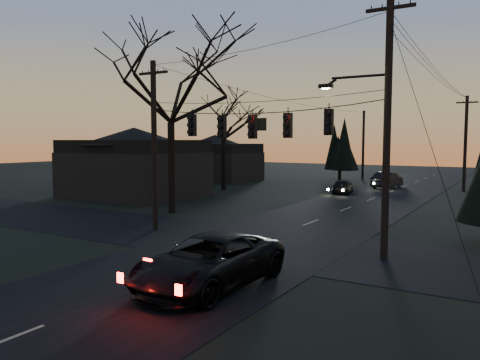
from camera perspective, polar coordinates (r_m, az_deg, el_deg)
The scene contains 16 objects.
ground_plane at distance 13.46m, azimuth -19.61°, elevation -15.20°, with size 160.00×160.00×0.00m, color black.
main_road at distance 29.97m, azimuth 11.56°, elevation -3.98°, with size 8.00×120.00×0.02m, color black.
cross_road at distance 20.97m, azimuth 2.25°, elevation -7.68°, with size 60.00×7.00×0.02m, color black.
utility_pole_right at distance 19.01m, azimuth 17.12°, elevation -9.24°, with size 5.00×0.30×10.00m, color black, non-canonical shape.
utility_pole_left at distance 24.38m, azimuth -10.26°, elevation -6.00°, with size 1.80×0.30×8.50m, color black, non-canonical shape.
utility_pole_far_r at distance 46.36m, azimuth 25.58°, elevation -1.28°, with size 1.80×0.30×8.50m, color black, non-canonical shape.
utility_pole_far_l at distance 56.40m, azimuth 14.70°, elevation 0.04°, with size 0.30×0.30×8.00m, color black, non-canonical shape.
span_signal_assembly at distance 20.60m, azimuth 1.71°, elevation 6.71°, with size 11.50×0.44×1.61m.
bare_tree_left at distance 29.74m, azimuth -8.47°, elevation 11.34°, with size 10.58×10.58×11.36m.
bare_tree_dist at distance 42.89m, azimuth -2.02°, elevation 7.47°, with size 6.61×6.61×9.34m.
evergreen_dist at distance 54.83m, azimuth 12.10°, elevation 3.82°, with size 3.53×3.53×6.20m.
house_left_near at distance 38.81m, azimuth -12.74°, elevation 2.13°, with size 10.00×8.00×5.60m.
house_left_far at distance 53.16m, azimuth -3.07°, elevation 2.72°, with size 9.00×7.00×5.20m.
suv_near at distance 14.76m, azimuth -3.75°, elevation -9.92°, with size 2.63×5.70×1.58m, color black.
sedan_oncoming_a at distance 41.00m, azimuth 12.41°, elevation -0.77°, with size 1.49×3.70×1.26m, color black.
sedan_oncoming_b at distance 47.08m, azimuth 17.52°, elevation -0.01°, with size 1.61×4.61×1.52m, color black.
Camera 1 is at (9.89, -7.92, 4.55)m, focal length 35.00 mm.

